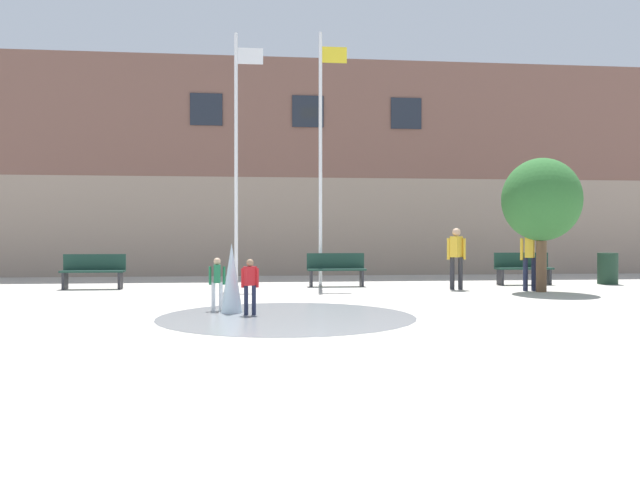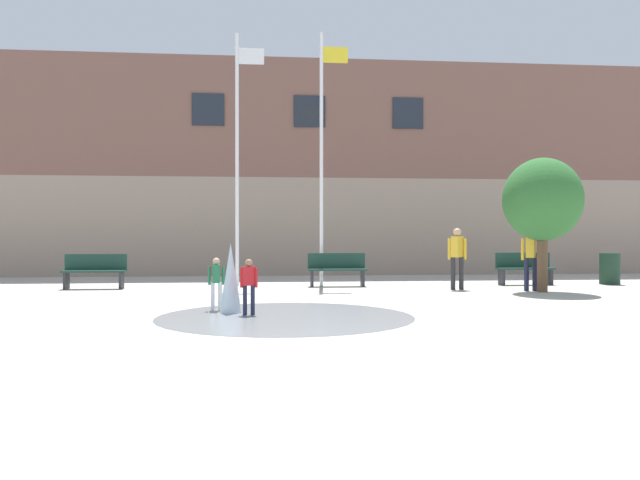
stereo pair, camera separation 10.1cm
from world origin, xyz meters
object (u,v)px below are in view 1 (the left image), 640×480
park_bench_left_of_flagpoles (336,269)px  adult_in_red (456,254)px  street_tree_near_building (541,200)px  flagpole_left (237,151)px  teen_by_trashcan (530,254)px  flagpole_right (322,150)px  child_running (250,282)px  park_bench_near_trashcan (523,268)px  trash_can (608,268)px  park_bench_far_left (93,271)px  child_in_fountain (217,280)px

park_bench_left_of_flagpoles → adult_in_red: adult_in_red is taller
street_tree_near_building → flagpole_left: bearing=160.6°
teen_by_trashcan → street_tree_near_building: size_ratio=0.48×
teen_by_trashcan → flagpole_left: 8.26m
street_tree_near_building → adult_in_red: bearing=155.4°
flagpole_right → child_running: bearing=-106.8°
park_bench_left_of_flagpoles → park_bench_near_trashcan: size_ratio=1.00×
park_bench_left_of_flagpoles → teen_by_trashcan: (4.69, -1.89, 0.45)m
child_running → flagpole_left: size_ratio=0.14×
trash_can → street_tree_near_building: street_tree_near_building is taller
park_bench_far_left → adult_in_red: adult_in_red is taller
park_bench_far_left → teen_by_trashcan: (11.12, -1.69, 0.45)m
park_bench_left_of_flagpoles → flagpole_left: 4.27m
park_bench_far_left → flagpole_right: size_ratio=0.22×
flagpole_left → trash_can: flagpole_left is taller
flagpole_left → street_tree_near_building: size_ratio=2.12×
park_bench_left_of_flagpoles → street_tree_near_building: size_ratio=0.48×
park_bench_near_trashcan → trash_can: size_ratio=1.78×
park_bench_left_of_flagpoles → park_bench_near_trashcan: (5.37, 0.04, 0.00)m
teen_by_trashcan → child_in_fountain: size_ratio=1.61×
park_bench_far_left → flagpole_left: 5.00m
child_running → teen_by_trashcan: 8.10m
park_bench_far_left → adult_in_red: (9.39, -1.13, 0.45)m
park_bench_far_left → adult_in_red: bearing=-6.9°
flagpole_right → trash_can: 8.90m
flagpole_left → park_bench_far_left: bearing=-169.7°
park_bench_far_left → child_running: child_running is taller
park_bench_left_of_flagpoles → trash_can: bearing=-0.2°
child_running → teen_by_trashcan: teen_by_trashcan is taller
child_in_fountain → street_tree_near_building: street_tree_near_building is taller
park_bench_far_left → child_in_fountain: (3.52, -5.08, 0.10)m
trash_can → child_in_fountain: bearing=-154.0°
park_bench_near_trashcan → child_running: child_running is taller
child_in_fountain → flagpole_right: flagpole_right is taller
child_running → flagpole_right: bearing=37.7°
park_bench_left_of_flagpoles → teen_by_trashcan: size_ratio=1.01×
flagpole_left → child_running: bearing=-86.3°
trash_can → park_bench_left_of_flagpoles: bearing=179.8°
park_bench_left_of_flagpoles → child_running: child_running is taller
child_in_fountain → flagpole_right: size_ratio=0.14×
trash_can → street_tree_near_building: 4.15m
park_bench_near_trashcan → flagpole_left: (-8.09, 0.43, 3.27)m
park_bench_near_trashcan → park_bench_far_left: bearing=-178.8°
child_running → teen_by_trashcan: size_ratio=0.62×
park_bench_near_trashcan → flagpole_right: size_ratio=0.22×
park_bench_far_left → flagpole_left: bearing=10.3°
child_in_fountain → adult_in_red: (5.88, 3.94, 0.35)m
child_running → flagpole_left: 7.20m
park_bench_near_trashcan → teen_by_trashcan: 2.10m
park_bench_near_trashcan → child_in_fountain: (-8.29, -5.32, 0.10)m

